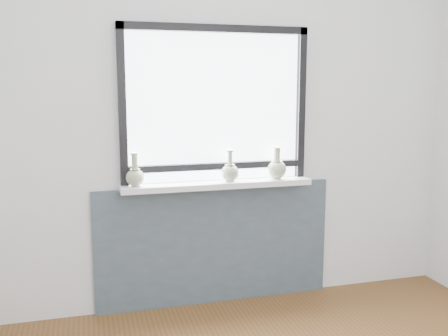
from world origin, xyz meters
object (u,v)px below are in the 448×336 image
object	(u,v)px
vase_a	(135,176)
vase_b	(230,171)
windowsill	(218,184)
vase_c	(277,168)

from	to	relation	value
vase_a	vase_b	distance (m)	0.65
vase_a	vase_b	world-z (taller)	vase_a
windowsill	vase_a	bearing A→B (deg)	-179.32
vase_b	vase_c	distance (m)	0.35
vase_a	vase_c	world-z (taller)	vase_c
windowsill	vase_b	xyz separation A→B (m)	(0.09, -0.01, 0.09)
vase_a	vase_b	xyz separation A→B (m)	(0.65, 0.00, -0.00)
vase_c	vase_a	bearing A→B (deg)	-179.53
vase_c	vase_b	bearing A→B (deg)	-178.76
windowsill	vase_c	world-z (taller)	vase_c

